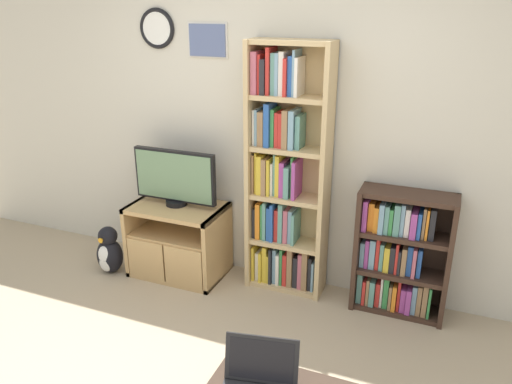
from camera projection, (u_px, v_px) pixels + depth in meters
wall_back at (273, 126)px, 3.93m from camera, size 6.41×0.09×2.60m
tv_stand at (178, 240)px, 4.27m from camera, size 0.79×0.51×0.63m
television at (175, 178)px, 4.11m from camera, size 0.73×0.18×0.47m
bookshelf_tall at (284, 178)px, 3.87m from camera, size 0.63×0.26×1.98m
bookshelf_short at (399, 255)px, 3.71m from camera, size 0.68×0.28×0.96m
laptop at (259, 382)px, 2.49m from camera, size 0.43×0.36×0.26m
penguin_figurine at (109, 252)px, 4.32m from camera, size 0.23×0.21×0.43m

